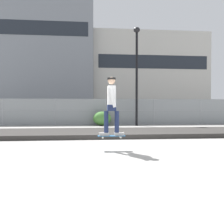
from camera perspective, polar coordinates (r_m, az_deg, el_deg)
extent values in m
plane|color=gray|center=(6.90, 3.14, -9.22)|extent=(120.00, 120.00, 0.00)
cube|color=#33302D|center=(10.28, 0.34, -5.26)|extent=(13.68, 3.10, 0.18)
cube|color=#2D608C|center=(6.54, -0.12, -6.09)|extent=(0.80, 0.21, 0.02)
cylinder|color=silver|center=(6.65, 2.07, -6.27)|extent=(0.05, 0.03, 0.05)
cylinder|color=silver|center=(6.48, 2.25, -6.47)|extent=(0.05, 0.03, 0.05)
cylinder|color=silver|center=(6.62, -2.44, -6.31)|extent=(0.05, 0.03, 0.05)
cylinder|color=silver|center=(6.44, -2.38, -6.52)|extent=(0.05, 0.03, 0.05)
cube|color=#99999E|center=(6.56, 2.16, -6.19)|extent=(0.05, 0.14, 0.01)
cube|color=#99999E|center=(6.52, -2.41, -6.23)|extent=(0.05, 0.14, 0.01)
cube|color=#B2ADA8|center=(6.55, 1.81, -5.61)|extent=(0.28, 0.10, 0.09)
cube|color=#B2ADA8|center=(6.52, -2.06, -5.65)|extent=(0.28, 0.10, 0.09)
cylinder|color=#1E284C|center=(6.51, 1.23, -2.49)|extent=(0.13, 0.13, 0.63)
cylinder|color=#1E284C|center=(6.49, -1.48, -2.50)|extent=(0.13, 0.13, 0.63)
cube|color=#1E284C|center=(6.48, -0.12, 1.06)|extent=(0.24, 0.34, 0.18)
cube|color=white|center=(6.49, -0.12, 4.24)|extent=(0.22, 0.38, 0.54)
cylinder|color=white|center=(6.73, -0.28, 3.62)|extent=(0.23, 0.09, 0.58)
cylinder|color=white|center=(6.25, 0.05, 3.81)|extent=(0.23, 0.09, 0.58)
sphere|color=tan|center=(6.53, -0.12, 7.97)|extent=(0.21, 0.21, 0.21)
cylinder|color=black|center=(6.54, -0.12, 8.47)|extent=(0.24, 0.24, 0.05)
cylinder|color=gray|center=(17.03, -26.05, -0.02)|extent=(0.06, 0.06, 1.85)
cylinder|color=gray|center=(16.12, -14.25, 0.00)|extent=(0.06, 0.06, 1.85)
cylinder|color=gray|center=(15.94, -1.64, 0.03)|extent=(0.06, 0.06, 1.85)
cylinder|color=gray|center=(16.54, 10.64, 0.05)|extent=(0.06, 0.06, 1.85)
cylinder|color=gray|center=(17.83, 21.61, 0.07)|extent=(0.06, 0.06, 1.85)
cylinder|color=gray|center=(15.95, -1.65, 3.21)|extent=(21.15, 0.04, 0.04)
cylinder|color=gray|center=(15.94, -1.64, 0.36)|extent=(21.15, 0.04, 0.04)
cylinder|color=gray|center=(15.99, -1.64, -3.07)|extent=(21.15, 0.04, 0.04)
cube|color=gray|center=(15.94, -1.64, 0.03)|extent=(21.15, 0.01, 1.85)
cylinder|color=black|center=(15.50, 6.29, 8.27)|extent=(0.16, 0.16, 6.32)
ellipsoid|color=black|center=(16.25, 6.31, 20.03)|extent=(0.44, 0.44, 0.36)
cube|color=#474C54|center=(19.04, -9.67, -0.57)|extent=(4.54, 2.17, 0.70)
cube|color=#23282D|center=(19.06, -10.27, 1.45)|extent=(2.33, 1.78, 0.64)
cylinder|color=black|center=(19.73, -5.35, -1.51)|extent=(0.66, 0.29, 0.64)
cylinder|color=black|center=(18.03, -5.83, -1.77)|extent=(0.66, 0.29, 0.64)
cylinder|color=black|center=(20.15, -13.10, -1.48)|extent=(0.66, 0.29, 0.64)
cylinder|color=black|center=(18.49, -14.28, -1.72)|extent=(0.66, 0.29, 0.64)
cube|color=#566B4C|center=(19.49, 8.60, -0.53)|extent=(4.42, 1.85, 0.70)
cube|color=#23282D|center=(19.43, 8.04, 1.45)|extent=(2.22, 1.62, 0.64)
cylinder|color=black|center=(20.67, 11.74, -1.41)|extent=(0.64, 0.25, 0.64)
cylinder|color=black|center=(19.04, 13.19, -1.64)|extent=(0.64, 0.25, 0.64)
cylinder|color=black|center=(20.08, 4.25, -1.46)|extent=(0.64, 0.25, 0.64)
cylinder|color=black|center=(18.39, 5.07, -1.71)|extent=(0.64, 0.25, 0.64)
cube|color=#23282D|center=(21.64, 26.46, 1.31)|extent=(2.22, 1.63, 0.64)
cylinder|color=black|center=(21.80, 22.65, -1.34)|extent=(0.64, 0.25, 0.64)
cylinder|color=black|center=(20.32, 24.95, -1.54)|extent=(0.64, 0.25, 0.64)
cube|color=slate|center=(49.64, -18.02, 13.60)|extent=(22.01, 15.52, 23.94)
cube|color=#1E232B|center=(43.12, -20.48, 19.49)|extent=(20.25, 0.04, 2.50)
cube|color=#B2AFA8|center=(48.94, 8.62, 8.93)|extent=(22.43, 12.06, 15.70)
cube|color=#1E232B|center=(43.47, 10.58, 12.42)|extent=(20.64, 0.04, 2.50)
ellipsoid|color=#477F38|center=(15.42, -2.52, -1.66)|extent=(1.25, 1.02, 0.96)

